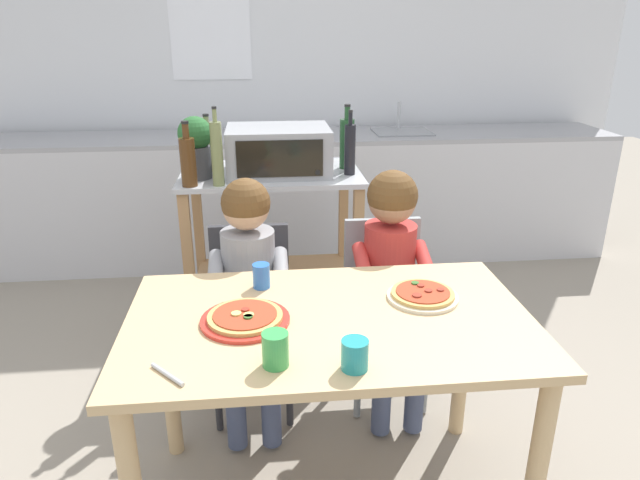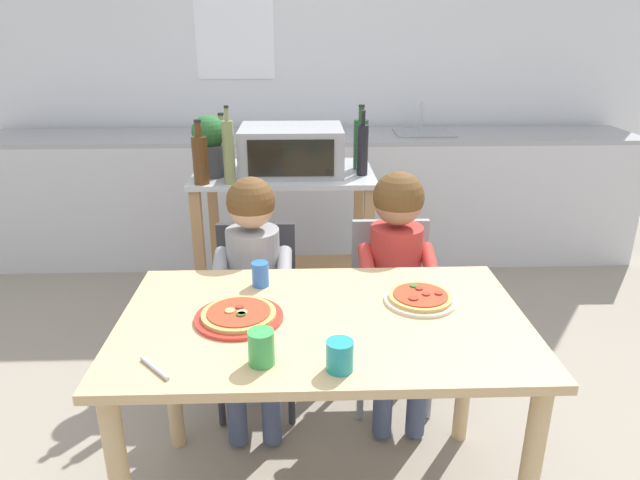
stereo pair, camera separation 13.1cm
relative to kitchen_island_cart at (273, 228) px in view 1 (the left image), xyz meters
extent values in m
plane|color=gray|center=(0.15, -0.19, -0.61)|extent=(10.92, 10.92, 0.00)
cube|color=silver|center=(0.15, 1.51, 0.74)|extent=(5.09, 0.12, 2.70)
cube|color=white|center=(-0.37, 1.44, 1.04)|extent=(0.56, 0.01, 0.80)
cube|color=silver|center=(0.15, 1.10, -0.17)|extent=(4.58, 0.60, 0.87)
cube|color=#9E9EA3|center=(0.15, 1.10, 0.28)|extent=(4.58, 0.60, 0.03)
cube|color=gray|center=(0.96, 1.10, 0.29)|extent=(0.40, 0.33, 0.02)
cylinder|color=#B7BABF|center=(0.96, 1.22, 0.40)|extent=(0.02, 0.02, 0.20)
cube|color=#B7BABF|center=(0.00, 0.00, 0.30)|extent=(0.92, 0.59, 0.02)
cube|color=#AD7F51|center=(0.00, 0.00, -0.29)|extent=(0.85, 0.55, 0.02)
cube|color=#AD7F51|center=(-0.42, -0.26, -0.16)|extent=(0.05, 0.05, 0.89)
cube|color=#AD7F51|center=(0.42, -0.26, -0.16)|extent=(0.05, 0.05, 0.89)
cube|color=#AD7F51|center=(-0.42, 0.26, -0.16)|extent=(0.05, 0.05, 0.89)
cube|color=#AD7F51|center=(0.42, 0.26, -0.16)|extent=(0.05, 0.05, 0.89)
cube|color=#999BA0|center=(0.04, -0.03, 0.43)|extent=(0.51, 0.38, 0.23)
cube|color=black|center=(0.04, -0.22, 0.43)|extent=(0.41, 0.01, 0.18)
cylinder|color=black|center=(0.22, -0.23, 0.36)|extent=(0.02, 0.01, 0.02)
cylinder|color=black|center=(0.39, -0.10, 0.44)|extent=(0.06, 0.06, 0.25)
cylinder|color=black|center=(0.39, -0.10, 0.59)|extent=(0.02, 0.02, 0.06)
cylinder|color=black|center=(0.39, -0.10, 0.63)|extent=(0.02, 0.02, 0.01)
cylinder|color=olive|center=(-0.25, -0.24, 0.46)|extent=(0.05, 0.05, 0.30)
cylinder|color=olive|center=(-0.25, -0.24, 0.64)|extent=(0.02, 0.02, 0.06)
cylinder|color=black|center=(-0.25, -0.24, 0.67)|extent=(0.02, 0.02, 0.01)
cylinder|color=#1E4723|center=(0.40, 0.03, 0.44)|extent=(0.08, 0.08, 0.25)
cylinder|color=#1E4723|center=(0.40, 0.03, 0.60)|extent=(0.03, 0.03, 0.06)
cylinder|color=black|center=(0.40, 0.03, 0.64)|extent=(0.03, 0.03, 0.01)
cylinder|color=#4C2D14|center=(-0.38, -0.24, 0.42)|extent=(0.07, 0.07, 0.22)
cylinder|color=#4C2D14|center=(-0.38, -0.24, 0.57)|extent=(0.03, 0.03, 0.07)
cylinder|color=black|center=(-0.38, -0.24, 0.61)|extent=(0.03, 0.03, 0.01)
cylinder|color=olive|center=(-0.32, 0.06, 0.41)|extent=(0.07, 0.07, 0.20)
cylinder|color=olive|center=(-0.32, 0.06, 0.55)|extent=(0.03, 0.03, 0.08)
cylinder|color=black|center=(-0.32, 0.06, 0.59)|extent=(0.03, 0.03, 0.01)
cylinder|color=#4C4C51|center=(-0.36, -0.10, 0.39)|extent=(0.14, 0.14, 0.16)
sphere|color=#28602D|center=(-0.36, -0.10, 0.53)|extent=(0.16, 0.16, 0.16)
cube|color=tan|center=(0.15, -1.28, 0.14)|extent=(1.29, 0.77, 0.03)
cylinder|color=tan|center=(0.74, -1.61, -0.24)|extent=(0.06, 0.06, 0.73)
cylinder|color=tan|center=(-0.43, -0.96, -0.24)|extent=(0.06, 0.06, 0.73)
cylinder|color=tan|center=(0.74, -0.96, -0.24)|extent=(0.06, 0.06, 0.73)
cube|color=#333338|center=(-0.11, -0.70, -0.17)|extent=(0.36, 0.36, 0.04)
cube|color=#333338|center=(-0.11, -0.54, 0.02)|extent=(0.34, 0.03, 0.38)
cylinder|color=#333338|center=(0.04, -0.85, -0.39)|extent=(0.03, 0.03, 0.42)
cylinder|color=#333338|center=(-0.26, -0.85, -0.39)|extent=(0.03, 0.03, 0.42)
cylinder|color=#333338|center=(0.04, -0.55, -0.39)|extent=(0.03, 0.03, 0.42)
cylinder|color=#333338|center=(-0.26, -0.55, -0.39)|extent=(0.03, 0.03, 0.42)
cube|color=gray|center=(0.48, -0.68, -0.17)|extent=(0.36, 0.36, 0.04)
cube|color=gray|center=(0.48, -0.52, 0.02)|extent=(0.34, 0.03, 0.38)
cylinder|color=gray|center=(0.63, -0.83, -0.39)|extent=(0.03, 0.03, 0.42)
cylinder|color=gray|center=(0.33, -0.83, -0.39)|extent=(0.03, 0.03, 0.42)
cylinder|color=gray|center=(0.63, -0.53, -0.39)|extent=(0.03, 0.03, 0.42)
cylinder|color=gray|center=(0.33, -0.53, -0.39)|extent=(0.03, 0.03, 0.42)
cube|color=#424C6B|center=(-0.04, -0.84, -0.13)|extent=(0.10, 0.30, 0.10)
cylinder|color=#424C6B|center=(-0.04, -0.97, -0.37)|extent=(0.08, 0.08, 0.44)
cube|color=#424C6B|center=(-0.18, -0.84, -0.13)|extent=(0.10, 0.30, 0.10)
cylinder|color=#424C6B|center=(-0.18, -0.97, -0.37)|extent=(0.08, 0.08, 0.44)
cylinder|color=gray|center=(0.02, -0.80, 0.09)|extent=(0.06, 0.26, 0.15)
cylinder|color=gray|center=(-0.24, -0.80, 0.09)|extent=(0.06, 0.26, 0.15)
cylinder|color=gray|center=(-0.11, -0.70, 0.06)|extent=(0.22, 0.22, 0.37)
sphere|color=tan|center=(-0.11, -0.70, 0.35)|extent=(0.19, 0.19, 0.19)
sphere|color=brown|center=(-0.11, -0.70, 0.36)|extent=(0.20, 0.20, 0.20)
cube|color=#424C6B|center=(0.55, -0.82, -0.13)|extent=(0.10, 0.30, 0.10)
cylinder|color=#424C6B|center=(0.55, -0.95, -0.37)|extent=(0.08, 0.08, 0.44)
cube|color=#424C6B|center=(0.41, -0.82, -0.13)|extent=(0.10, 0.30, 0.10)
cylinder|color=#424C6B|center=(0.41, -0.95, -0.37)|extent=(0.08, 0.08, 0.44)
cylinder|color=#BC332D|center=(0.61, -0.78, 0.09)|extent=(0.06, 0.26, 0.15)
cylinder|color=#BC332D|center=(0.35, -0.78, 0.09)|extent=(0.06, 0.26, 0.15)
cylinder|color=#BC332D|center=(0.48, -0.68, 0.06)|extent=(0.22, 0.22, 0.37)
sphere|color=#A37556|center=(0.48, -0.68, 0.35)|extent=(0.20, 0.20, 0.20)
sphere|color=brown|center=(0.48, -0.68, 0.37)|extent=(0.21, 0.21, 0.21)
cylinder|color=red|center=(-0.11, -1.29, 0.16)|extent=(0.28, 0.28, 0.01)
cylinder|color=tan|center=(-0.11, -1.29, 0.17)|extent=(0.24, 0.24, 0.01)
cylinder|color=#B23D23|center=(-0.11, -1.29, 0.18)|extent=(0.20, 0.20, 0.00)
cylinder|color=#DBC666|center=(-0.10, -1.30, 0.18)|extent=(0.03, 0.03, 0.01)
cylinder|color=maroon|center=(-0.11, -1.26, 0.18)|extent=(0.03, 0.03, 0.01)
cylinder|color=#386628|center=(-0.10, -1.31, 0.18)|extent=(0.03, 0.03, 0.01)
cylinder|color=#DBC666|center=(-0.14, -1.29, 0.18)|extent=(0.03, 0.03, 0.01)
cylinder|color=beige|center=(0.48, -1.18, 0.16)|extent=(0.24, 0.24, 0.01)
cylinder|color=tan|center=(0.48, -1.18, 0.17)|extent=(0.21, 0.21, 0.01)
cylinder|color=#B23D23|center=(0.48, -1.18, 0.18)|extent=(0.18, 0.18, 0.00)
cylinder|color=maroon|center=(0.49, -1.14, 0.18)|extent=(0.03, 0.03, 0.01)
cylinder|color=maroon|center=(0.50, -1.19, 0.18)|extent=(0.03, 0.03, 0.01)
cylinder|color=maroon|center=(0.45, -1.22, 0.18)|extent=(0.03, 0.03, 0.01)
cylinder|color=#386628|center=(0.47, -1.12, 0.18)|extent=(0.03, 0.03, 0.01)
cylinder|color=maroon|center=(0.54, -1.18, 0.18)|extent=(0.02, 0.02, 0.01)
cylinder|color=blue|center=(-0.06, -1.04, 0.20)|extent=(0.06, 0.06, 0.09)
cylinder|color=teal|center=(0.19, -1.57, 0.19)|extent=(0.08, 0.08, 0.09)
cylinder|color=green|center=(-0.02, -1.54, 0.20)|extent=(0.07, 0.07, 0.10)
cylinder|color=#B7BABF|center=(-0.31, -1.56, 0.16)|extent=(0.10, 0.11, 0.01)
camera|label=1|loc=(-0.04, -2.87, 1.03)|focal=31.93mm
camera|label=2|loc=(0.09, -2.88, 1.03)|focal=31.93mm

